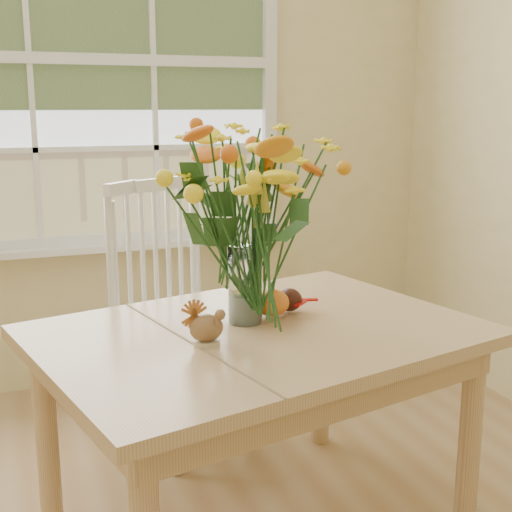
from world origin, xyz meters
name	(u,v)px	position (x,y,z in m)	size (l,w,h in m)	color
wall_back	(32,104)	(0.00, 2.25, 1.35)	(4.00, 0.02, 2.70)	beige
window	(29,62)	(0.00, 2.21, 1.53)	(2.42, 0.12, 1.74)	silver
dining_table	(258,357)	(0.54, 0.80, 0.60)	(1.46, 1.18, 0.69)	tan
windsor_chair	(173,300)	(0.46, 1.57, 0.58)	(0.63, 0.62, 1.03)	white
flower_vase	(245,209)	(0.52, 0.88, 1.04)	(0.50, 0.50, 0.59)	white
pumpkin	(272,304)	(0.62, 0.89, 0.73)	(0.11, 0.11, 0.09)	#EE581C
turkey_figurine	(206,328)	(0.35, 0.72, 0.74)	(0.10, 0.08, 0.12)	#CCB78C
dark_gourd	(289,301)	(0.70, 0.92, 0.73)	(0.13, 0.08, 0.07)	#38160F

